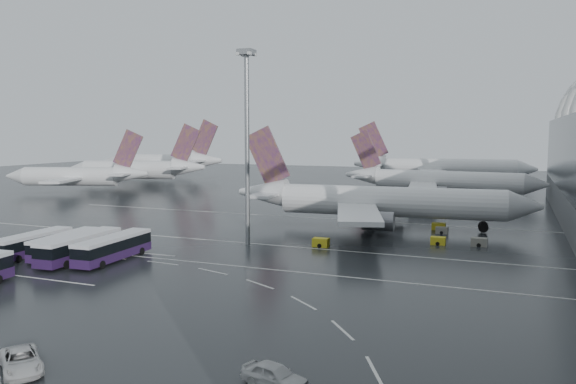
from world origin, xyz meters
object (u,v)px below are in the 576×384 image
at_px(airliner_main, 375,202).
at_px(van_curve_b, 275,375).
at_px(gse_cart_belly_d, 479,242).
at_px(gse_cart_belly_a, 438,241).
at_px(bus_row_near_a, 33,243).
at_px(airliner_gate_c, 439,168).
at_px(jet_remote_far, 163,163).
at_px(gse_cart_belly_e, 439,226).
at_px(bus_row_near_b, 66,244).
at_px(bus_row_near_c, 80,246).
at_px(bus_row_near_d, 113,247).
at_px(gse_cart_belly_c, 321,242).
at_px(jet_remote_west, 79,177).
at_px(van_curve_a, 21,361).
at_px(gse_cart_belly_b, 442,230).
at_px(jet_remote_mid, 138,170).
at_px(floodlight_mast, 247,123).
at_px(airliner_gate_b, 437,181).

bearing_deg(airliner_main, van_curve_b, -87.31).
bearing_deg(gse_cart_belly_d, gse_cart_belly_a, -170.07).
bearing_deg(bus_row_near_a, airliner_gate_c, -19.04).
height_order(jet_remote_far, gse_cart_belly_e, jet_remote_far).
xyz_separation_m(airliner_gate_c, gse_cart_belly_a, (12.47, -103.70, -4.61)).
height_order(jet_remote_far, bus_row_near_b, jet_remote_far).
distance_m(van_curve_b, gse_cart_belly_d, 55.12).
relative_size(jet_remote_far, bus_row_near_c, 3.59).
distance_m(jet_remote_far, bus_row_near_d, 140.99).
distance_m(bus_row_near_a, gse_cart_belly_c, 40.47).
relative_size(jet_remote_west, van_curve_b, 8.47).
height_order(bus_row_near_a, van_curve_a, bus_row_near_a).
bearing_deg(van_curve_a, bus_row_near_c, 73.12).
bearing_deg(gse_cart_belly_a, gse_cart_belly_b, 93.43).
bearing_deg(jet_remote_mid, gse_cart_belly_a, 133.54).
height_order(jet_remote_mid, bus_row_near_c, jet_remote_mid).
xyz_separation_m(airliner_main, gse_cart_belly_c, (-3.45, -19.94, -3.91)).
bearing_deg(gse_cart_belly_a, jet_remote_west, 159.70).
xyz_separation_m(airliner_main, floodlight_mast, (-14.16, -22.66, 13.66)).
distance_m(bus_row_near_b, floodlight_mast, 30.50).
bearing_deg(airliner_gate_b, bus_row_near_c, -106.75).
bearing_deg(airliner_gate_b, gse_cart_belly_a, -78.17).
bearing_deg(jet_remote_far, van_curve_b, 121.68).
xyz_separation_m(airliner_gate_b, bus_row_near_a, (-42.82, -90.00, -2.73)).
xyz_separation_m(airliner_main, airliner_gate_c, (0.06, 91.86, 0.65)).
bearing_deg(bus_row_near_d, gse_cart_belly_e, -45.15).
relative_size(jet_remote_far, gse_cart_belly_b, 24.99).
distance_m(van_curve_b, gse_cart_belly_c, 46.67).
bearing_deg(jet_remote_mid, van_curve_a, 108.57).
bearing_deg(van_curve_a, gse_cart_belly_d, 12.05).
bearing_deg(airliner_main, gse_cart_belly_d, -35.27).
xyz_separation_m(jet_remote_mid, gse_cart_belly_c, (84.95, -69.84, -4.48)).
distance_m(airliner_main, bus_row_near_a, 55.80).
height_order(jet_remote_west, floodlight_mast, floodlight_mast).
xyz_separation_m(gse_cart_belly_a, gse_cart_belly_e, (-1.55, 13.43, 0.03)).
bearing_deg(van_curve_b, gse_cart_belly_b, 10.71).
bearing_deg(airliner_gate_c, gse_cart_belly_d, -87.11).
height_order(airliner_gate_b, airliner_gate_c, airliner_gate_c).
height_order(bus_row_near_b, gse_cart_belly_a, bus_row_near_b).
xyz_separation_m(airliner_gate_c, bus_row_near_c, (-30.30, -132.22, -3.33)).
relative_size(bus_row_near_c, van_curve_a, 2.55).
relative_size(airliner_main, jet_remote_mid, 1.19).
bearing_deg(gse_cart_belly_d, bus_row_near_c, -148.70).
bearing_deg(floodlight_mast, airliner_gate_b, 75.48).
bearing_deg(gse_cart_belly_b, gse_cart_belly_e, 105.35).
xyz_separation_m(jet_remote_far, gse_cart_belly_d, (118.55, -91.75, -5.02)).
relative_size(airliner_main, jet_remote_west, 1.33).
xyz_separation_m(jet_remote_mid, van_curve_a, (79.24, -119.35, -4.36)).
bearing_deg(airliner_gate_c, bus_row_near_a, -113.37).
bearing_deg(bus_row_near_d, airliner_main, -36.50).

